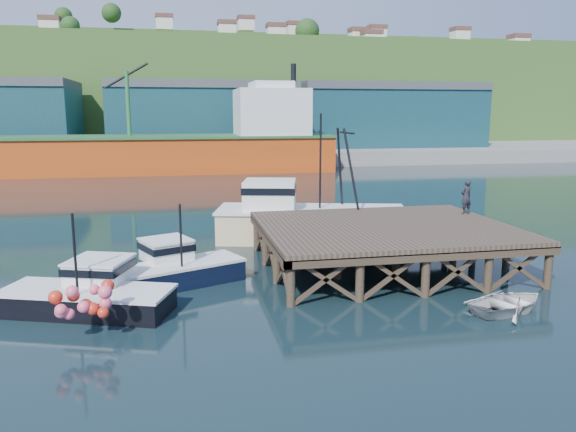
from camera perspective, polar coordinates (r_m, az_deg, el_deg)
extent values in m
plane|color=black|center=(26.96, -1.32, -5.80)|extent=(300.00, 300.00, 0.00)
cube|color=brown|center=(27.93, 9.84, -1.15)|extent=(12.00, 10.00, 0.25)
cube|color=#473828|center=(23.65, 14.05, -4.06)|extent=(12.00, 0.30, 0.35)
cylinder|color=#473828|center=(22.27, 0.29, -7.19)|extent=(0.36, 0.36, 2.60)
cylinder|color=#473828|center=(26.91, 24.91, -5.07)|extent=(0.36, 0.36, 2.60)
cylinder|color=#473828|center=(31.23, -3.20, -2.02)|extent=(0.36, 0.36, 2.60)
cylinder|color=#473828|center=(34.68, 15.79, -1.14)|extent=(0.36, 0.36, 2.60)
cube|color=gray|center=(95.81, -8.71, 6.47)|extent=(160.00, 40.00, 2.00)
cube|color=#17494D|center=(90.60, -8.65, 9.73)|extent=(28.00, 16.00, 9.00)
cube|color=#17494D|center=(96.84, 9.64, 9.74)|extent=(30.00, 16.00, 9.00)
cube|color=#CB4713|center=(74.06, -17.25, 5.89)|extent=(55.00, 9.50, 4.40)
cube|color=#26592D|center=(73.93, -17.35, 7.67)|extent=(55.50, 10.00, 0.30)
cube|color=silver|center=(74.54, -1.75, 10.46)|extent=(9.00, 9.00, 6.00)
cube|color=silver|center=(74.60, -1.76, 13.00)|extent=(5.00, 7.00, 1.20)
cylinder|color=black|center=(75.26, 0.55, 14.28)|extent=(0.70, 0.70, 2.50)
cube|color=#2D511E|center=(125.61, -9.52, 11.95)|extent=(220.00, 50.00, 22.00)
cube|color=black|center=(25.48, -11.24, -5.91)|extent=(6.21, 4.30, 0.91)
cube|color=silver|center=(25.36, -11.28, -4.88)|extent=(6.33, 4.38, 0.12)
cube|color=silver|center=(26.19, -12.25, -3.45)|extent=(2.51, 2.51, 0.91)
cube|color=black|center=(26.14, -12.27, -3.02)|extent=(2.65, 2.65, 0.30)
cylinder|color=black|center=(24.50, -10.84, -2.05)|extent=(0.10, 0.10, 2.82)
cube|color=black|center=(22.99, -19.73, -8.20)|extent=(6.75, 4.33, 0.88)
cube|color=silver|center=(22.85, -19.80, -7.11)|extent=(6.88, 4.41, 0.12)
cube|color=silver|center=(23.70, -18.58, -5.36)|extent=(2.69, 2.69, 0.88)
cube|color=black|center=(23.65, -18.61, -4.90)|extent=(2.84, 2.84, 0.29)
cylinder|color=black|center=(21.92, -20.82, -3.75)|extent=(0.10, 0.10, 3.12)
sphere|color=#FF5D7C|center=(20.28, -21.46, -8.94)|extent=(0.41, 0.41, 0.41)
sphere|color=#FF5D7C|center=(20.26, -18.94, -8.21)|extent=(0.41, 0.41, 0.41)
sphere|color=red|center=(19.80, -20.28, -8.14)|extent=(0.41, 0.41, 0.41)
cube|color=beige|center=(33.61, 2.41, -0.95)|extent=(11.59, 6.35, 1.80)
cube|color=silver|center=(33.43, 2.42, 0.65)|extent=(11.83, 6.59, 0.15)
cube|color=silver|center=(32.79, -1.81, 1.96)|extent=(3.59, 3.44, 1.80)
cube|color=black|center=(32.74, -1.81, 2.66)|extent=(3.71, 3.56, 0.40)
cylinder|color=black|center=(33.20, 3.30, 5.19)|extent=(0.12, 0.12, 6.00)
imported|color=silver|center=(23.46, 21.55, -8.15)|extent=(4.07, 3.43, 0.72)
imported|color=black|center=(31.87, 17.65, 1.87)|extent=(0.78, 0.62, 1.86)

